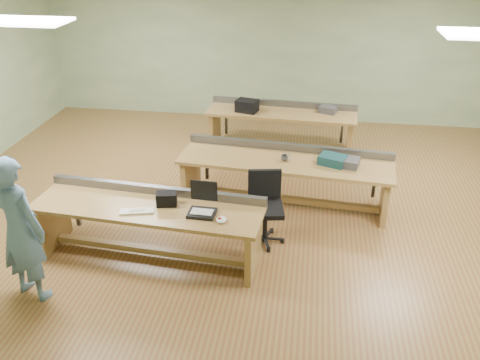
# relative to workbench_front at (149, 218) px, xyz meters

# --- Properties ---
(floor) EXTENTS (10.00, 10.00, 0.00)m
(floor) POSITION_rel_workbench_front_xyz_m (1.23, 1.40, -0.56)
(floor) COLOR olive
(floor) RESTS_ON ground
(ceiling) EXTENTS (10.00, 10.00, 0.00)m
(ceiling) POSITION_rel_workbench_front_xyz_m (1.23, 1.40, 2.44)
(ceiling) COLOR silver
(ceiling) RESTS_ON wall_back
(wall_back) EXTENTS (10.00, 0.04, 3.00)m
(wall_back) POSITION_rel_workbench_front_xyz_m (1.23, 5.40, 0.94)
(wall_back) COLOR #A7BB8D
(wall_back) RESTS_ON floor
(wall_front) EXTENTS (10.00, 0.04, 3.00)m
(wall_front) POSITION_rel_workbench_front_xyz_m (1.23, -2.60, 0.94)
(wall_front) COLOR #A7BB8D
(wall_front) RESTS_ON floor
(fluor_panels) EXTENTS (6.20, 3.50, 0.03)m
(fluor_panels) POSITION_rel_workbench_front_xyz_m (1.23, 1.40, 2.41)
(fluor_panels) COLOR white
(fluor_panels) RESTS_ON ceiling
(workbench_front) EXTENTS (2.97, 1.00, 0.86)m
(workbench_front) POSITION_rel_workbench_front_xyz_m (0.00, 0.00, 0.00)
(workbench_front) COLOR #9C7141
(workbench_front) RESTS_ON floor
(workbench_mid) EXTENTS (3.24, 1.13, 0.86)m
(workbench_mid) POSITION_rel_workbench_front_xyz_m (1.61, 1.62, 0.01)
(workbench_mid) COLOR #9C7141
(workbench_mid) RESTS_ON floor
(workbench_back) EXTENTS (2.80, 0.90, 0.86)m
(workbench_back) POSITION_rel_workbench_front_xyz_m (1.41, 3.71, -0.00)
(workbench_back) COLOR #9C7141
(workbench_back) RESTS_ON floor
(person) EXTENTS (0.75, 0.61, 1.78)m
(person) POSITION_rel_workbench_front_xyz_m (-1.15, -0.95, 0.33)
(person) COLOR slate
(person) RESTS_ON floor
(laptop_base) EXTENTS (0.34, 0.28, 0.04)m
(laptop_base) POSITION_rel_workbench_front_xyz_m (0.72, -0.12, 0.21)
(laptop_base) COLOR black
(laptop_base) RESTS_ON workbench_front
(laptop_screen) EXTENTS (0.33, 0.03, 0.26)m
(laptop_screen) POSITION_rel_workbench_front_xyz_m (0.72, 0.01, 0.45)
(laptop_screen) COLOR black
(laptop_screen) RESTS_ON laptop_base
(keyboard) EXTENTS (0.44, 0.24, 0.02)m
(keyboard) POSITION_rel_workbench_front_xyz_m (-0.08, -0.18, 0.20)
(keyboard) COLOR silver
(keyboard) RESTS_ON workbench_front
(trackball_mouse) EXTENTS (0.12, 0.14, 0.06)m
(trackball_mouse) POSITION_rel_workbench_front_xyz_m (0.98, -0.25, 0.22)
(trackball_mouse) COLOR white
(trackball_mouse) RESTS_ON workbench_front
(camera_bag) EXTENTS (0.28, 0.21, 0.17)m
(camera_bag) POSITION_rel_workbench_front_xyz_m (0.23, 0.04, 0.28)
(camera_bag) COLOR black
(camera_bag) RESTS_ON workbench_front
(task_chair) EXTENTS (0.62, 0.62, 0.99)m
(task_chair) POSITION_rel_workbench_front_xyz_m (1.42, 0.57, -0.20)
(task_chair) COLOR black
(task_chair) RESTS_ON floor
(parts_bin_teal) EXTENTS (0.45, 0.40, 0.13)m
(parts_bin_teal) POSITION_rel_workbench_front_xyz_m (2.30, 1.55, 0.26)
(parts_bin_teal) COLOR #12363B
(parts_bin_teal) RESTS_ON workbench_mid
(parts_bin_grey) EXTENTS (0.49, 0.37, 0.12)m
(parts_bin_grey) POSITION_rel_workbench_front_xyz_m (2.46, 1.53, 0.25)
(parts_bin_grey) COLOR #373739
(parts_bin_grey) RESTS_ON workbench_mid
(mug) EXTENTS (0.14, 0.14, 0.09)m
(mug) POSITION_rel_workbench_front_xyz_m (1.61, 1.56, 0.24)
(mug) COLOR #373739
(mug) RESTS_ON workbench_mid
(drinks_can) EXTENTS (0.07, 0.07, 0.11)m
(drinks_can) POSITION_rel_workbench_front_xyz_m (1.66, 1.56, 0.25)
(drinks_can) COLOR silver
(drinks_can) RESTS_ON workbench_mid
(storage_box_back) EXTENTS (0.44, 0.37, 0.22)m
(storage_box_back) POSITION_rel_workbench_front_xyz_m (0.77, 3.62, 0.30)
(storage_box_back) COLOR black
(storage_box_back) RESTS_ON workbench_back
(tray_back) EXTENTS (0.36, 0.32, 0.12)m
(tray_back) POSITION_rel_workbench_front_xyz_m (2.25, 3.77, 0.25)
(tray_back) COLOR #373739
(tray_back) RESTS_ON workbench_back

